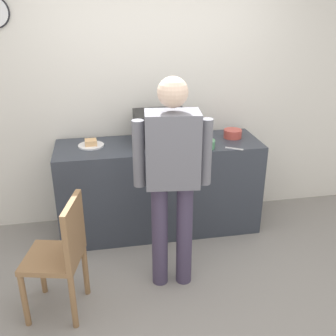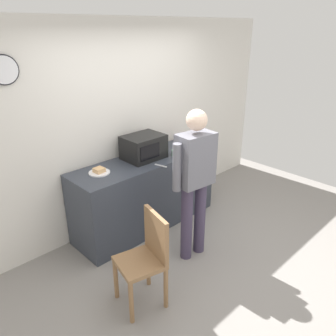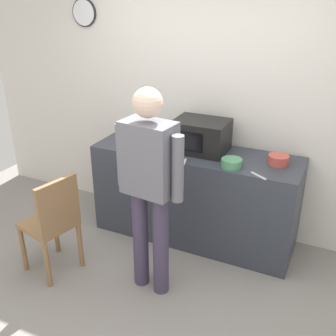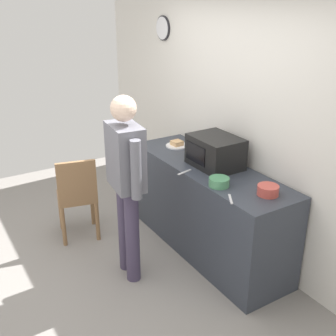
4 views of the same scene
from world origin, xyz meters
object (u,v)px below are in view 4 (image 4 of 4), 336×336
(fork_utensil, at_px, (231,199))
(person_standing, at_px, (126,176))
(sandwich_plate, at_px, (177,145))
(salad_bowl, at_px, (268,190))
(cereal_bowl, at_px, (219,182))
(wooden_chair, at_px, (77,195))
(spoon_utensil, at_px, (185,172))
(microwave, at_px, (215,152))

(fork_utensil, bearing_deg, person_standing, -139.82)
(fork_utensil, height_order, person_standing, person_standing)
(fork_utensil, bearing_deg, sandwich_plate, 166.24)
(salad_bowl, distance_m, cereal_bowl, 0.43)
(cereal_bowl, height_order, fork_utensil, cereal_bowl)
(person_standing, relative_size, wooden_chair, 1.84)
(wooden_chair, bearing_deg, spoon_utensil, 40.48)
(cereal_bowl, xyz_separation_m, spoon_utensil, (-0.40, -0.09, -0.03))
(salad_bowl, height_order, cereal_bowl, salad_bowl)
(sandwich_plate, height_order, wooden_chair, sandwich_plate)
(wooden_chair, bearing_deg, person_standing, 11.79)
(cereal_bowl, bearing_deg, wooden_chair, -146.65)
(microwave, relative_size, spoon_utensil, 2.94)
(person_standing, bearing_deg, fork_utensil, 40.18)
(sandwich_plate, xyz_separation_m, salad_bowl, (1.41, -0.00, 0.02))
(wooden_chair, bearing_deg, salad_bowl, 33.56)
(microwave, xyz_separation_m, fork_utensil, (0.64, -0.33, -0.15))
(microwave, height_order, spoon_utensil, microwave)
(salad_bowl, distance_m, fork_utensil, 0.34)
(salad_bowl, xyz_separation_m, wooden_chair, (-1.65, -1.09, -0.45))
(wooden_chair, bearing_deg, cereal_bowl, 33.35)
(cereal_bowl, relative_size, wooden_chair, 0.19)
(microwave, relative_size, wooden_chair, 0.53)
(fork_utensil, bearing_deg, wooden_chair, -153.57)
(salad_bowl, height_order, fork_utensil, salad_bowl)
(fork_utensil, relative_size, wooden_chair, 0.18)
(fork_utensil, distance_m, wooden_chair, 1.79)
(spoon_utensil, height_order, wooden_chair, spoon_utensil)
(sandwich_plate, height_order, cereal_bowl, cereal_bowl)
(cereal_bowl, xyz_separation_m, fork_utensil, (0.26, -0.08, -0.03))
(sandwich_plate, xyz_separation_m, spoon_utensil, (0.65, -0.33, -0.02))
(sandwich_plate, height_order, salad_bowl, salad_bowl)
(salad_bowl, bearing_deg, cereal_bowl, -145.65)
(fork_utensil, height_order, wooden_chair, fork_utensil)
(fork_utensil, height_order, spoon_utensil, same)
(salad_bowl, bearing_deg, microwave, 179.53)
(spoon_utensil, relative_size, person_standing, 0.10)
(spoon_utensil, distance_m, wooden_chair, 1.25)
(salad_bowl, xyz_separation_m, spoon_utensil, (-0.76, -0.33, -0.04))
(person_standing, bearing_deg, spoon_utensil, 85.74)
(microwave, height_order, fork_utensil, microwave)
(spoon_utensil, bearing_deg, sandwich_plate, 152.98)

